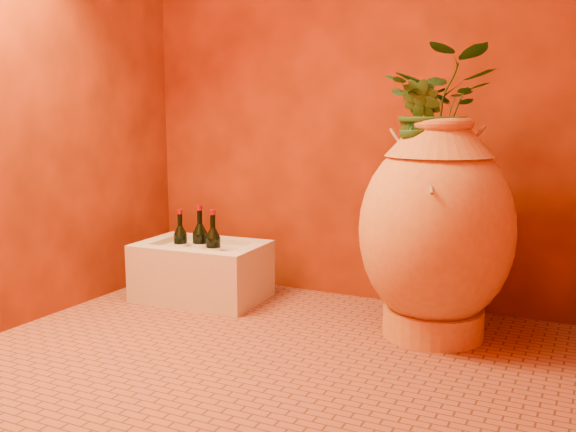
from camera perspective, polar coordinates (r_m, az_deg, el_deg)
The scene contains 11 objects.
floor at distance 2.76m, azimuth -1.80°, elevation -12.31°, with size 2.50×2.50×0.00m, color brown.
wall_back at distance 3.49m, azimuth 6.08°, elevation 13.05°, with size 2.50×0.02×2.50m, color #4F1904.
wall_left at distance 3.36m, azimuth -21.56°, elevation 12.63°, with size 0.02×2.00×2.50m, color #4F1904.
amphora at distance 2.94m, azimuth 13.02°, elevation -1.20°, with size 0.92×0.92×0.99m.
stone_basin at distance 3.55m, azimuth -7.66°, elevation -4.95°, with size 0.70×0.49×0.31m.
wine_bottle_a at distance 3.59m, azimuth -9.52°, elevation -2.64°, with size 0.08×0.08×0.31m.
wine_bottle_b at distance 3.42m, azimuth -6.66°, elevation -3.03°, with size 0.08×0.08×0.33m.
wine_bottle_c at distance 3.51m, azimuth -7.80°, elevation -2.66°, with size 0.08×0.08×0.35m.
wall_tap at distance 3.33m, azimuth 9.65°, elevation 4.34°, with size 0.07×0.15×0.17m.
plant_main at distance 2.93m, azimuth 13.26°, elevation 9.41°, with size 0.47×0.41×0.52m, color #1E481A.
plant_side at distance 2.84m, azimuth 11.74°, elevation 8.00°, with size 0.21×0.17×0.38m, color #1E481A.
Camera 1 is at (1.22, -2.26, 1.01)m, focal length 40.00 mm.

